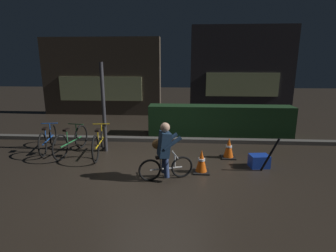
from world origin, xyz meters
TOP-DOWN VIEW (x-y plane):
  - ground_plane at (0.00, 0.00)m, footprint 40.00×40.00m
  - sidewalk_curb at (0.00, 2.20)m, footprint 12.00×0.24m
  - hedge_row at (1.80, 3.10)m, footprint 4.80×0.70m
  - storefront_left at (-3.30, 6.50)m, footprint 5.50×0.54m
  - storefront_right at (3.27, 7.20)m, footprint 4.82×0.54m
  - street_post at (-1.59, 1.20)m, footprint 0.10×0.10m
  - parked_bike_leftmost at (-3.20, 1.11)m, footprint 0.47×1.59m
  - parked_bike_left_mid at (-2.45, 0.93)m, footprint 0.46×1.67m
  - parked_bike_center_left at (-1.64, 0.85)m, footprint 0.46×1.75m
  - traffic_cone_near at (1.00, -0.10)m, footprint 0.36×0.36m
  - traffic_cone_far at (1.76, 0.88)m, footprint 0.36×0.36m
  - blue_crate at (2.39, 0.30)m, footprint 0.48×0.38m
  - cyclist at (0.20, -0.50)m, footprint 1.14×0.50m
  - closed_umbrella at (2.55, 0.05)m, footprint 0.37×0.12m

SIDE VIEW (x-z plane):
  - ground_plane at x=0.00m, z-range 0.00..0.00m
  - sidewalk_curb at x=0.00m, z-range 0.00..0.12m
  - blue_crate at x=2.39m, z-range 0.00..0.30m
  - traffic_cone_near at x=1.00m, z-range -0.01..0.52m
  - traffic_cone_far at x=1.76m, z-range -0.01..0.53m
  - parked_bike_leftmost at x=-3.20m, z-range -0.03..0.71m
  - parked_bike_left_mid at x=-2.45m, z-range -0.04..0.74m
  - parked_bike_center_left at x=-1.64m, z-range -0.04..0.77m
  - closed_umbrella at x=2.55m, z-range 0.00..0.81m
  - hedge_row at x=1.80m, z-range 0.00..1.01m
  - cyclist at x=0.20m, z-range 0.01..1.25m
  - street_post at x=-1.59m, z-range 0.00..2.44m
  - storefront_left at x=-3.30m, z-range -0.01..3.51m
  - storefront_right at x=3.27m, z-range -0.01..4.08m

